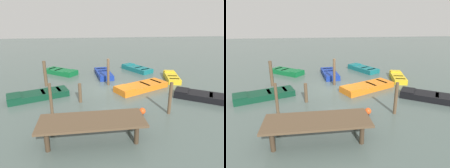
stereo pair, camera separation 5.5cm
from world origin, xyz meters
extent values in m
plane|color=#4C5B56|center=(0.00, 0.00, 0.00)|extent=(80.00, 80.00, 0.00)
cube|color=brown|center=(1.70, 6.35, 0.90)|extent=(4.56, 1.71, 0.10)
cylinder|color=#3C2E20|center=(3.51, 6.95, 0.42)|extent=(0.20, 0.20, 0.85)
cylinder|color=#3C2E20|center=(3.52, 5.79, 0.42)|extent=(0.20, 0.20, 0.85)
cylinder|color=#3C2E20|center=(-0.12, 6.91, 0.42)|extent=(0.20, 0.20, 0.85)
cylinder|color=#3C2E20|center=(-0.11, 5.75, 0.42)|extent=(0.20, 0.20, 0.85)
cube|color=#0C3823|center=(5.07, 1.19, 0.20)|extent=(4.01, 2.57, 0.40)
cube|color=maroon|center=(5.07, 1.19, 0.34)|extent=(3.38, 2.10, 0.04)
cube|color=#0C3823|center=(6.45, 1.71, 0.43)|extent=(1.20, 1.41, 0.06)
cube|color=maroon|center=(4.80, 1.09, 0.38)|extent=(0.55, 1.04, 0.04)
cube|color=maroon|center=(3.83, 0.73, 0.38)|extent=(0.55, 1.04, 0.04)
cube|color=gold|center=(-5.40, -1.57, 0.20)|extent=(1.67, 3.19, 0.40)
cube|color=#4C3319|center=(-5.40, -1.57, 0.34)|extent=(1.35, 2.70, 0.04)
cube|color=gold|center=(-5.67, -2.73, 0.43)|extent=(1.03, 0.86, 0.06)
cube|color=#42301E|center=(-5.34, -1.35, 0.38)|extent=(0.81, 0.37, 0.04)
cube|color=#42301E|center=(-5.15, -0.54, 0.38)|extent=(0.81, 0.37, 0.04)
cube|color=black|center=(-5.76, 2.93, 0.20)|extent=(3.92, 3.20, 0.40)
cube|color=gray|center=(-5.76, 2.93, 0.34)|extent=(3.29, 2.64, 0.04)
cube|color=black|center=(-4.50, 2.10, 0.43)|extent=(1.34, 1.43, 0.06)
cube|color=#776E5D|center=(-6.00, 3.09, 0.38)|extent=(0.72, 0.94, 0.04)
cube|color=#0F602D|center=(4.29, -4.69, 0.20)|extent=(3.34, 2.99, 0.40)
cube|color=orange|center=(4.29, -4.69, 0.34)|extent=(2.79, 2.47, 0.04)
cube|color=#0F602D|center=(3.29, -3.91, 0.43)|extent=(1.27, 1.35, 0.06)
cube|color=#B06E1E|center=(4.48, -4.84, 0.38)|extent=(0.77, 0.91, 0.04)
cube|color=#B06E1E|center=(5.19, -5.38, 0.38)|extent=(0.77, 0.91, 0.04)
cube|color=navy|center=(0.32, -3.47, 0.20)|extent=(1.53, 3.56, 0.40)
cube|color=silver|center=(0.32, -3.47, 0.34)|extent=(1.22, 3.02, 0.04)
cube|color=navy|center=(0.20, -2.13, 0.43)|extent=(1.16, 0.86, 0.06)
cube|color=#A4A49F|center=(0.35, -3.73, 0.38)|extent=(0.96, 0.29, 0.04)
cube|color=#A4A49F|center=(0.44, -4.68, 0.38)|extent=(0.96, 0.29, 0.04)
cube|color=#14666B|center=(-3.16, -4.87, 0.20)|extent=(2.73, 3.51, 0.40)
cube|color=beige|center=(-3.16, -4.87, 0.34)|extent=(2.24, 2.94, 0.04)
cube|color=#14666B|center=(-2.55, -6.00, 0.43)|extent=(1.38, 1.20, 0.06)
cube|color=#9B9789|center=(-3.28, -4.66, 0.38)|extent=(0.99, 0.67, 0.04)
cube|color=#9B9789|center=(-3.72, -3.86, 0.38)|extent=(0.99, 0.67, 0.04)
cube|color=orange|center=(-2.14, 0.49, 0.20)|extent=(4.33, 3.10, 0.40)
cube|color=black|center=(-2.14, 0.49, 0.34)|extent=(3.64, 2.54, 0.04)
cube|color=orange|center=(-0.70, 1.19, 0.43)|extent=(1.38, 1.57, 0.06)
cube|color=black|center=(-2.42, 0.35, 0.38)|extent=(0.67, 1.11, 0.04)
cube|color=black|center=(-3.44, -0.14, 0.38)|extent=(0.67, 1.11, 0.04)
cylinder|color=brown|center=(5.02, -1.28, 0.99)|extent=(0.24, 0.24, 1.97)
cylinder|color=brown|center=(3.84, 3.65, 0.89)|extent=(0.16, 0.16, 1.78)
cylinder|color=brown|center=(-2.59, 4.48, 0.91)|extent=(0.18, 0.18, 1.82)
cylinder|color=brown|center=(2.31, 2.25, 0.62)|extent=(0.20, 0.20, 1.23)
cylinder|color=brown|center=(0.18, -0.87, 1.05)|extent=(0.20, 0.20, 2.09)
cylinder|color=#262626|center=(-1.04, 4.58, 0.06)|extent=(0.16, 0.16, 0.12)
sphere|color=#E54C19|center=(-1.04, 4.58, 0.30)|extent=(0.36, 0.36, 0.36)
camera|label=1|loc=(1.83, 13.82, 5.07)|focal=31.49mm
camera|label=2|loc=(1.78, 13.83, 5.07)|focal=31.49mm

